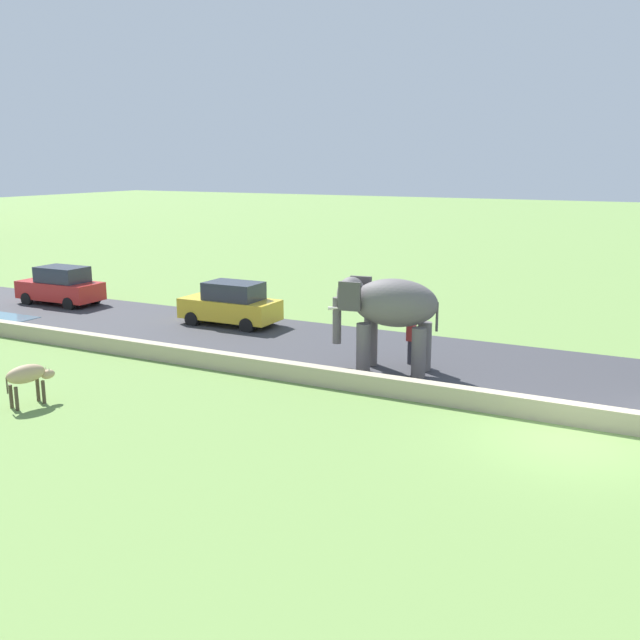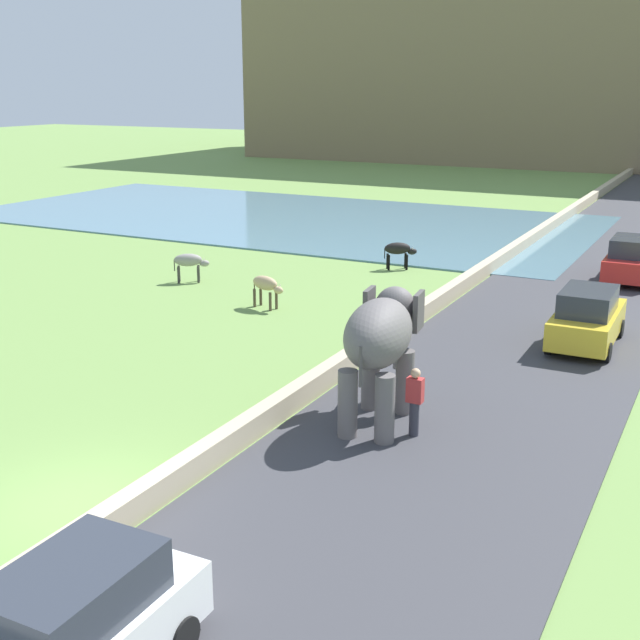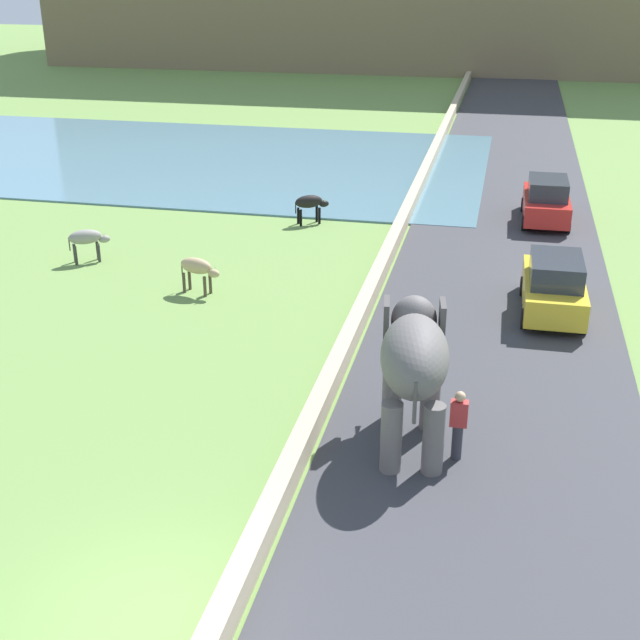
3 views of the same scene
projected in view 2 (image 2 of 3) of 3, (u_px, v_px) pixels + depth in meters
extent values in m
plane|color=#6B8E47|center=(82.00, 505.00, 15.27)|extent=(220.00, 220.00, 0.00)
cube|color=#38383D|center=(570.00, 296.00, 30.09)|extent=(7.00, 120.00, 0.06)
cube|color=tan|center=(454.00, 290.00, 30.00)|extent=(0.40, 110.00, 0.56)
cube|color=slate|center=(277.00, 217.00, 47.94)|extent=(36.00, 18.00, 0.08)
cube|color=#7F6B4C|center=(586.00, 41.00, 82.16)|extent=(64.00, 28.00, 23.41)
ellipsoid|color=#605B5B|center=(378.00, 333.00, 18.15)|extent=(1.74, 2.86, 1.50)
cylinder|color=#605B5B|center=(370.00, 379.00, 19.48)|extent=(0.44, 0.44, 1.60)
cylinder|color=#605B5B|center=(405.00, 383.00, 19.21)|extent=(0.44, 0.44, 1.60)
cylinder|color=#605B5B|center=(348.00, 405.00, 17.90)|extent=(0.44, 0.44, 1.60)
cylinder|color=#605B5B|center=(385.00, 410.00, 17.62)|extent=(0.44, 0.44, 1.60)
ellipsoid|color=#605B5B|center=(395.00, 309.00, 19.38)|extent=(1.11, 1.02, 1.10)
cube|color=#484444|center=(369.00, 307.00, 19.44)|extent=(0.21, 0.71, 0.90)
cube|color=#484444|center=(419.00, 311.00, 19.05)|extent=(0.21, 0.71, 0.90)
cylinder|color=#605B5B|center=(399.00, 339.00, 20.05)|extent=(0.28, 0.28, 1.50)
cone|color=silver|center=(390.00, 321.00, 19.94)|extent=(0.19, 0.57, 0.17)
cone|color=silver|center=(408.00, 323.00, 19.80)|extent=(0.19, 0.57, 0.17)
cylinder|color=#484444|center=(361.00, 367.00, 17.06)|extent=(0.08, 0.08, 0.90)
cylinder|color=#33333D|center=(414.00, 420.00, 18.05)|extent=(0.22, 0.22, 0.85)
cube|color=#B73333|center=(415.00, 390.00, 17.86)|extent=(0.36, 0.22, 0.56)
sphere|color=tan|center=(416.00, 373.00, 17.75)|extent=(0.22, 0.22, 0.22)
cube|color=gold|center=(587.00, 324.00, 24.29)|extent=(1.75, 4.02, 0.80)
cube|color=#2D333D|center=(588.00, 301.00, 23.91)|extent=(1.47, 2.22, 0.70)
cylinder|color=black|center=(566.00, 322.00, 25.87)|extent=(0.19, 0.60, 0.60)
cylinder|color=black|center=(620.00, 329.00, 25.17)|extent=(0.19, 0.60, 0.60)
cylinder|color=black|center=(549.00, 345.00, 23.64)|extent=(0.19, 0.60, 0.60)
cylinder|color=black|center=(607.00, 353.00, 22.94)|extent=(0.19, 0.60, 0.60)
cube|color=#2D333D|center=(73.00, 591.00, 10.25)|extent=(1.47, 2.21, 0.70)
cylinder|color=black|center=(182.00, 637.00, 11.16)|extent=(0.19, 0.60, 0.60)
cylinder|color=black|center=(91.00, 604.00, 11.87)|extent=(0.19, 0.60, 0.60)
cube|color=red|center=(630.00, 264.00, 32.30)|extent=(1.75, 4.02, 0.80)
cube|color=#2D333D|center=(632.00, 246.00, 31.92)|extent=(1.47, 2.22, 0.70)
cylinder|color=black|center=(613.00, 266.00, 33.87)|extent=(0.19, 0.60, 0.60)
cylinder|color=black|center=(603.00, 279.00, 31.64)|extent=(0.19, 0.60, 0.60)
ellipsoid|color=black|center=(397.00, 248.00, 34.37)|extent=(1.16, 0.97, 0.50)
cylinder|color=black|center=(405.00, 261.00, 34.71)|extent=(0.10, 0.10, 0.65)
cylinder|color=black|center=(407.00, 262.00, 34.41)|extent=(0.10, 0.10, 0.65)
cylinder|color=black|center=(387.00, 261.00, 34.64)|extent=(0.10, 0.10, 0.65)
cylinder|color=black|center=(389.00, 263.00, 34.34)|extent=(0.10, 0.10, 0.65)
ellipsoid|color=black|center=(412.00, 252.00, 34.46)|extent=(0.47, 0.42, 0.26)
cone|color=beige|center=(412.00, 247.00, 34.50)|extent=(0.04, 0.04, 0.12)
cone|color=beige|center=(413.00, 248.00, 34.33)|extent=(0.04, 0.04, 0.12)
cylinder|color=black|center=(385.00, 253.00, 34.37)|extent=(0.04, 0.04, 0.45)
ellipsoid|color=gray|center=(188.00, 260.00, 32.11)|extent=(1.16, 0.98, 0.50)
cylinder|color=#373533|center=(199.00, 273.00, 32.45)|extent=(0.10, 0.10, 0.65)
cylinder|color=#373533|center=(198.00, 275.00, 32.16)|extent=(0.10, 0.10, 0.65)
cylinder|color=#373533|center=(179.00, 274.00, 32.38)|extent=(0.10, 0.10, 0.65)
cylinder|color=#373533|center=(179.00, 275.00, 32.08)|extent=(0.10, 0.10, 0.65)
ellipsoid|color=gray|center=(204.00, 263.00, 32.21)|extent=(0.47, 0.42, 0.26)
cone|color=beige|center=(204.00, 259.00, 32.25)|extent=(0.04, 0.04, 0.12)
cone|color=beige|center=(204.00, 260.00, 32.08)|extent=(0.04, 0.04, 0.12)
cylinder|color=#373533|center=(174.00, 265.00, 32.11)|extent=(0.04, 0.04, 0.45)
ellipsoid|color=tan|center=(265.00, 283.00, 28.40)|extent=(1.17, 0.68, 0.50)
cylinder|color=#493D2C|center=(276.00, 300.00, 28.43)|extent=(0.10, 0.10, 0.65)
cylinder|color=#493D2C|center=(270.00, 302.00, 28.21)|extent=(0.10, 0.10, 0.65)
cylinder|color=#493D2C|center=(261.00, 296.00, 28.91)|extent=(0.10, 0.10, 0.65)
cylinder|color=#493D2C|center=(255.00, 298.00, 28.69)|extent=(0.10, 0.10, 0.65)
ellipsoid|color=tan|center=(278.00, 290.00, 28.04)|extent=(0.44, 0.33, 0.26)
cone|color=beige|center=(280.00, 285.00, 28.06)|extent=(0.04, 0.04, 0.12)
cone|color=beige|center=(276.00, 286.00, 27.93)|extent=(0.04, 0.04, 0.12)
cylinder|color=#493D2C|center=(254.00, 286.00, 28.79)|extent=(0.04, 0.04, 0.45)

